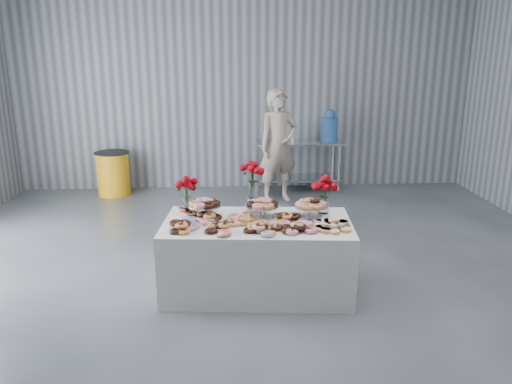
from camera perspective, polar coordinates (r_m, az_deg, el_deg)
ground at (r=5.02m, az=0.94°, el=-12.97°), size 9.00×9.00×0.00m
room_walls at (r=4.46m, az=-2.68°, el=18.64°), size 8.04×9.04×4.02m
display_table at (r=5.20m, az=0.15°, el=-7.32°), size 1.98×1.16×0.75m
prep_table at (r=8.77m, az=5.01°, el=4.00°), size 1.50×0.60×0.90m
donut_mounds at (r=5.00m, az=0.19°, el=-3.12°), size 1.87×0.95×0.09m
cake_stand_left at (r=5.20m, az=-5.88°, el=-1.34°), size 0.36×0.36×0.17m
cake_stand_mid at (r=5.16m, az=0.75°, el=-1.40°), size 0.36×0.36×0.17m
cake_stand_right at (r=5.18m, az=6.29°, el=-1.43°), size 0.36×0.36×0.17m
danish_pile at (r=4.94m, az=8.86°, el=-3.42°), size 0.48×0.48×0.11m
bouquet_left at (r=5.28m, az=-7.95°, el=0.62°), size 0.26×0.26×0.42m
bouquet_right at (r=5.29m, az=7.83°, el=0.66°), size 0.26×0.26×0.42m
bouquet_center at (r=5.29m, az=-0.30°, el=1.73°), size 0.26×0.26×0.57m
water_jug at (r=8.76m, az=8.35°, el=7.40°), size 0.28×0.28×0.55m
drink_bottles at (r=8.55m, az=3.04°, el=6.56°), size 0.54×0.08×0.27m
person at (r=8.13m, az=2.56°, el=5.27°), size 0.79×0.66×1.84m
trash_barrel at (r=8.94m, az=-16.00°, el=2.07°), size 0.59×0.59×0.75m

